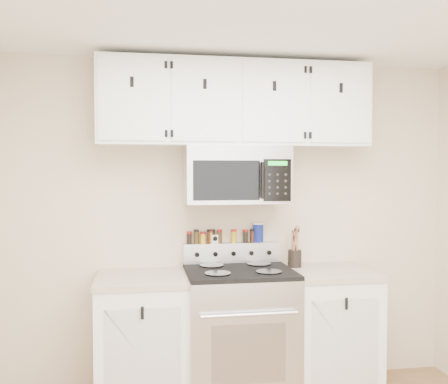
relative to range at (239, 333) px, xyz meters
name	(u,v)px	position (x,y,z in m)	size (l,w,h in m)	color
back_wall	(231,223)	(0.00, 0.32, 0.76)	(3.50, 0.01, 2.50)	beige
range	(239,333)	(0.00, 0.00, 0.00)	(0.76, 0.65, 1.10)	#B7B7BA
base_cabinet_left	(143,340)	(-0.69, 0.02, -0.03)	(0.64, 0.62, 0.92)	white
base_cabinet_right	(329,330)	(0.69, 0.02, -0.03)	(0.64, 0.62, 0.92)	white
microwave	(236,175)	(0.00, 0.13, 1.14)	(0.76, 0.44, 0.42)	#9E9EA3
upper_cabinets	(236,104)	(0.00, 0.15, 1.66)	(2.00, 0.35, 0.62)	white
utensil_crock	(295,257)	(0.47, 0.17, 0.51)	(0.10, 0.10, 0.30)	black
kitchen_timer	(215,239)	(-0.14, 0.28, 0.65)	(0.06, 0.05, 0.07)	silver
salt_canister	(258,233)	(0.21, 0.28, 0.69)	(0.08, 0.08, 0.15)	navy
spice_jar_0	(189,238)	(-0.33, 0.28, 0.66)	(0.04, 0.04, 0.10)	black
spice_jar_1	(196,237)	(-0.28, 0.28, 0.67)	(0.04, 0.04, 0.11)	#3F2C0F
spice_jar_2	(203,238)	(-0.23, 0.28, 0.66)	(0.04, 0.04, 0.09)	gold
spice_jar_3	(210,236)	(-0.17, 0.28, 0.67)	(0.04, 0.04, 0.11)	#3A1F0E
spice_jar_4	(211,237)	(-0.17, 0.28, 0.66)	(0.05, 0.05, 0.10)	gold
spice_jar_5	(213,236)	(-0.15, 0.28, 0.67)	(0.04, 0.04, 0.11)	black
spice_jar_6	(220,236)	(-0.10, 0.28, 0.67)	(0.04, 0.04, 0.11)	#412C0F
spice_jar_7	(234,236)	(0.01, 0.28, 0.67)	(0.04, 0.04, 0.10)	gold
spice_jar_8	(245,236)	(0.10, 0.28, 0.66)	(0.04, 0.04, 0.10)	black
spice_jar_9	(253,236)	(0.16, 0.28, 0.67)	(0.04, 0.04, 0.10)	#3D1C0E
spice_jar_10	(256,236)	(0.19, 0.28, 0.67)	(0.04, 0.04, 0.10)	gold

